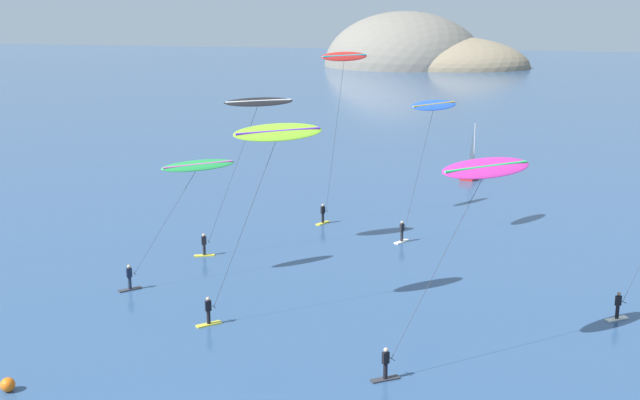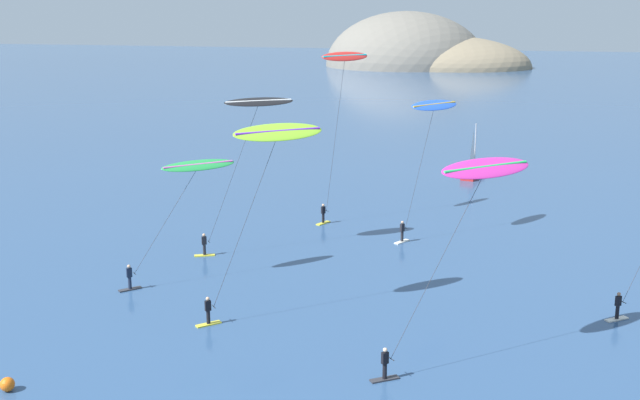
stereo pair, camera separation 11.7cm
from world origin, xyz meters
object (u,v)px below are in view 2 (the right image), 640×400
at_px(kitesurfer_magenta, 479,182).
at_px(kitesurfer_red, 343,74).
at_px(kitesurfer_black, 255,114).
at_px(marker_buoy, 7,384).
at_px(kitesurfer_lime, 273,146).
at_px(sailboat_near, 474,170).
at_px(kitesurfer_green, 192,177).
at_px(kitesurfer_blue, 432,116).

xyz_separation_m(kitesurfer_magenta, kitesurfer_red, (-12.23, 25.27, 3.02)).
height_order(kitesurfer_black, marker_buoy, kitesurfer_black).
distance_m(kitesurfer_lime, kitesurfer_red, 21.89).
bearing_deg(sailboat_near, kitesurfer_magenta, -87.47).
xyz_separation_m(kitesurfer_green, marker_buoy, (-2.65, -17.28, -6.68)).
bearing_deg(kitesurfer_red, kitesurfer_black, -113.87).
bearing_deg(kitesurfer_black, kitesurfer_blue, 29.90).
xyz_separation_m(sailboat_near, kitesurfer_lime, (-9.71, -42.39, 9.55)).
bearing_deg(marker_buoy, kitesurfer_green, 81.27).
height_order(kitesurfer_green, kitesurfer_black, kitesurfer_black).
bearing_deg(kitesurfer_red, kitesurfer_green, -110.96).
bearing_deg(kitesurfer_blue, kitesurfer_magenta, -78.49).
distance_m(kitesurfer_lime, marker_buoy, 18.66).
relative_size(kitesurfer_lime, kitesurfer_green, 1.41).
distance_m(kitesurfer_magenta, kitesurfer_red, 28.24).
height_order(kitesurfer_red, marker_buoy, kitesurfer_red).
xyz_separation_m(kitesurfer_black, marker_buoy, (-4.77, -24.35, -9.98)).
bearing_deg(kitesurfer_magenta, kitesurfer_green, 156.34).
height_order(kitesurfer_blue, kitesurfer_red, kitesurfer_red).
distance_m(sailboat_near, kitesurfer_black, 35.28).
distance_m(kitesurfer_green, kitesurfer_magenta, 20.62).
relative_size(sailboat_near, kitesurfer_lime, 0.52).
xyz_separation_m(sailboat_near, kitesurfer_red, (-10.20, -20.63, 11.79)).
height_order(sailboat_near, marker_buoy, sailboat_near).
bearing_deg(kitesurfer_black, kitesurfer_magenta, -42.57).
height_order(sailboat_near, kitesurfer_blue, kitesurfer_blue).
bearing_deg(kitesurfer_blue, kitesurfer_red, 158.61).
relative_size(kitesurfer_green, marker_buoy, 11.55).
xyz_separation_m(sailboat_near, kitesurfer_black, (-14.62, -30.61, 9.69)).
bearing_deg(kitesurfer_magenta, kitesurfer_lime, 163.38).
bearing_deg(sailboat_near, kitesurfer_blue, -96.04).
xyz_separation_m(kitesurfer_green, kitesurfer_red, (6.53, 17.05, 5.40)).
relative_size(kitesurfer_black, kitesurfer_blue, 1.06).
height_order(kitesurfer_green, kitesurfer_red, kitesurfer_red).
xyz_separation_m(kitesurfer_lime, kitesurfer_green, (-7.02, 4.71, -3.16)).
bearing_deg(kitesurfer_green, kitesurfer_black, 73.35).
height_order(kitesurfer_magenta, kitesurfer_red, kitesurfer_red).
bearing_deg(marker_buoy, kitesurfer_lime, 52.41).
xyz_separation_m(sailboat_near, kitesurfer_blue, (-2.50, -23.64, 8.98)).
distance_m(kitesurfer_lime, kitesurfer_green, 9.03).
xyz_separation_m(kitesurfer_lime, kitesurfer_red, (-0.49, 21.76, 2.24)).
bearing_deg(kitesurfer_lime, kitesurfer_red, 91.28).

